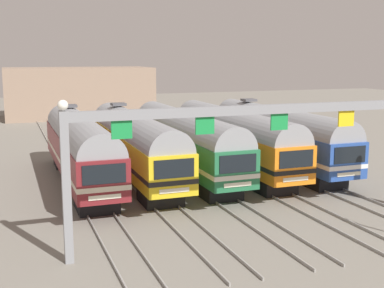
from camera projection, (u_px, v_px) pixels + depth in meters
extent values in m
plane|color=gray|center=(185.00, 175.00, 37.76)|extent=(160.00, 160.00, 0.00)
cube|color=gray|center=(49.00, 144.00, 50.64)|extent=(0.07, 70.00, 0.15)
cube|color=gray|center=(64.00, 143.00, 51.13)|extent=(0.07, 70.00, 0.15)
cube|color=gray|center=(88.00, 142.00, 51.94)|extent=(0.07, 70.00, 0.15)
cube|color=gray|center=(102.00, 141.00, 52.42)|extent=(0.07, 70.00, 0.15)
cube|color=gray|center=(125.00, 140.00, 53.23)|extent=(0.07, 70.00, 0.15)
cube|color=gray|center=(138.00, 139.00, 53.71)|extent=(0.07, 70.00, 0.15)
cube|color=gray|center=(160.00, 138.00, 54.52)|extent=(0.07, 70.00, 0.15)
cube|color=gray|center=(172.00, 137.00, 55.01)|extent=(0.07, 70.00, 0.15)
cube|color=gray|center=(193.00, 136.00, 55.81)|extent=(0.07, 70.00, 0.15)
cube|color=gray|center=(205.00, 135.00, 56.30)|extent=(0.07, 70.00, 0.15)
cube|color=maroon|center=(80.00, 152.00, 34.80)|extent=(2.85, 18.00, 2.35)
cube|color=beige|center=(80.00, 158.00, 34.86)|extent=(2.88, 18.02, 0.28)
cylinder|color=gray|center=(79.00, 135.00, 34.59)|extent=(2.74, 17.64, 2.74)
cube|color=black|center=(104.00, 174.00, 26.37)|extent=(2.28, 0.06, 1.03)
cube|color=silver|center=(105.00, 197.00, 26.58)|extent=(1.71, 0.05, 0.24)
cube|color=black|center=(97.00, 201.00, 29.26)|extent=(2.28, 2.60, 1.05)
cube|color=black|center=(70.00, 160.00, 40.91)|extent=(2.28, 2.60, 1.05)
cube|color=#4C4C51|center=(69.00, 106.00, 38.99)|extent=(1.10, 1.10, 0.20)
cube|color=gold|center=(134.00, 149.00, 36.09)|extent=(2.85, 18.00, 2.35)
cube|color=black|center=(135.00, 154.00, 36.15)|extent=(2.88, 18.02, 0.28)
cylinder|color=gray|center=(134.00, 133.00, 35.89)|extent=(2.74, 17.64, 2.74)
cube|color=black|center=(174.00, 169.00, 27.66)|extent=(2.28, 0.06, 1.03)
cube|color=silver|center=(174.00, 191.00, 27.87)|extent=(1.71, 0.05, 0.24)
cube|color=black|center=(160.00, 195.00, 30.55)|extent=(2.28, 2.60, 1.05)
cube|color=black|center=(117.00, 156.00, 42.20)|extent=(2.28, 2.60, 1.05)
cube|color=#4C4C51|center=(118.00, 104.00, 40.28)|extent=(1.10, 1.10, 0.20)
cube|color=#236B42|center=(185.00, 146.00, 37.38)|extent=(2.85, 18.00, 2.35)
cube|color=silver|center=(185.00, 151.00, 37.44)|extent=(2.88, 18.02, 0.28)
cylinder|color=gray|center=(185.00, 130.00, 37.18)|extent=(2.74, 17.64, 2.74)
cube|color=black|center=(238.00, 164.00, 28.95)|extent=(2.28, 0.06, 1.03)
cube|color=silver|center=(238.00, 185.00, 29.16)|extent=(1.71, 0.05, 0.24)
cube|color=black|center=(219.00, 189.00, 31.84)|extent=(2.28, 2.60, 1.05)
cube|color=black|center=(161.00, 153.00, 43.50)|extent=(2.28, 2.60, 1.05)
cube|color=orange|center=(233.00, 143.00, 38.67)|extent=(2.85, 18.00, 2.35)
cube|color=black|center=(233.00, 147.00, 38.73)|extent=(2.88, 18.02, 0.28)
cylinder|color=gray|center=(233.00, 127.00, 38.47)|extent=(2.74, 17.64, 2.74)
cube|color=black|center=(296.00, 159.00, 30.25)|extent=(2.28, 0.06, 1.03)
cube|color=silver|center=(296.00, 179.00, 30.45)|extent=(1.71, 0.05, 0.24)
cube|color=black|center=(273.00, 184.00, 33.13)|extent=(2.28, 2.60, 1.05)
cube|color=black|center=(202.00, 151.00, 44.79)|extent=(2.28, 2.60, 1.05)
cube|color=#284C9E|center=(277.00, 140.00, 39.96)|extent=(2.85, 18.00, 2.35)
cube|color=white|center=(277.00, 144.00, 40.02)|extent=(2.88, 18.02, 0.28)
cylinder|color=gray|center=(277.00, 125.00, 39.76)|extent=(2.74, 17.64, 2.74)
cube|color=black|center=(350.00, 155.00, 31.54)|extent=(2.28, 0.06, 1.03)
cube|color=silver|center=(349.00, 174.00, 31.75)|extent=(1.71, 0.05, 0.24)
cube|color=black|center=(323.00, 179.00, 34.42)|extent=(2.28, 2.60, 1.05)
cube|color=black|center=(242.00, 148.00, 46.08)|extent=(2.28, 2.60, 1.05)
cube|color=#4C4C51|center=(249.00, 100.00, 44.16)|extent=(1.10, 1.10, 0.20)
cube|color=gray|center=(66.00, 189.00, 21.32)|extent=(0.36, 0.36, 6.50)
cube|color=gray|center=(280.00, 109.00, 24.20)|extent=(20.03, 0.32, 0.44)
cube|color=#198C3F|center=(122.00, 130.00, 21.73)|extent=(0.90, 0.08, 0.80)
cube|color=#198C3F|center=(205.00, 125.00, 23.02)|extent=(0.90, 0.08, 0.80)
cube|color=#198C3F|center=(279.00, 122.00, 24.31)|extent=(0.90, 0.08, 0.80)
cube|color=yellow|center=(346.00, 118.00, 25.60)|extent=(0.90, 0.08, 0.80)
sphere|color=white|center=(63.00, 105.00, 20.72)|extent=(0.44, 0.44, 0.44)
cube|color=gray|center=(79.00, 92.00, 73.97)|extent=(20.48, 10.00, 7.05)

